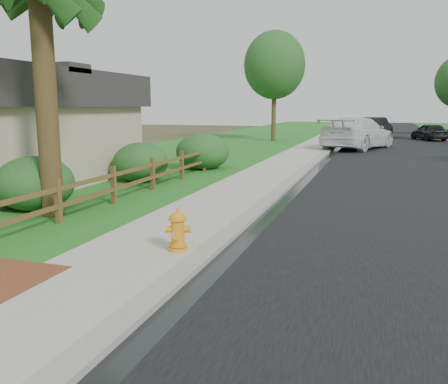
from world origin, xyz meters
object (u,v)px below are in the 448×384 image
(ranch_fence, at_px, (135,177))
(fire_hydrant, at_px, (178,231))
(white_suv, at_px, (358,133))
(dark_car_mid, at_px, (430,132))

(ranch_fence, relative_size, fire_hydrant, 21.40)
(white_suv, bearing_deg, fire_hydrant, 104.43)
(ranch_fence, bearing_deg, white_suv, 73.75)
(white_suv, bearing_deg, ranch_fence, 93.17)
(fire_hydrant, distance_m, white_suv, 24.14)
(fire_hydrant, xyz_separation_m, white_suv, (2.10, 24.04, 0.56))
(fire_hydrant, height_order, dark_car_mid, dark_car_mid)
(ranch_fence, bearing_deg, fire_hydrant, -54.01)
(ranch_fence, relative_size, dark_car_mid, 4.20)
(fire_hydrant, relative_size, dark_car_mid, 0.20)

